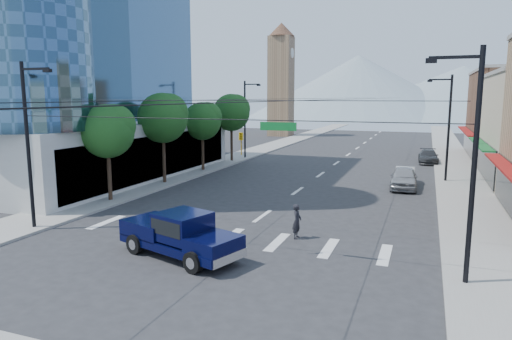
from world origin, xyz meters
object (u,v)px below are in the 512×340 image
at_px(pickup_truck, 179,233).
at_px(parked_car_far, 428,157).
at_px(parked_car_near, 404,178).
at_px(pedestrian, 297,221).
at_px(parked_car_mid, 405,176).

bearing_deg(pickup_truck, parked_car_far, 91.23).
bearing_deg(pickup_truck, parked_car_near, 84.03).
xyz_separation_m(pickup_truck, pedestrian, (4.27, 4.46, -0.19)).
xyz_separation_m(pedestrian, parked_car_near, (4.47, 15.42, -0.04)).
distance_m(pickup_truck, parked_car_near, 21.72).
distance_m(parked_car_mid, parked_car_far, 14.09).
height_order(parked_car_near, parked_car_far, parked_car_near).
height_order(pickup_truck, pedestrian, pickup_truck).
bearing_deg(parked_car_mid, parked_car_far, 81.97).
distance_m(pedestrian, parked_car_mid, 17.68).
relative_size(pickup_truck, pedestrian, 3.61).
xyz_separation_m(pedestrian, parked_car_far, (6.27, 31.08, -0.18)).
bearing_deg(parked_car_far, parked_car_near, -98.57).
bearing_deg(pedestrian, parked_car_mid, -14.35).
xyz_separation_m(pickup_truck, parked_car_mid, (8.74, 21.56, -0.37)).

